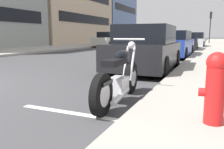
# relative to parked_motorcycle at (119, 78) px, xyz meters

# --- Properties ---
(sidewalk_far_curb) EXTENTS (120.00, 5.00, 0.14)m
(sidewalk_far_curb) POSITION_rel_parked_motorcycle_xyz_m (11.15, 11.49, -0.36)
(sidewalk_far_curb) COLOR #ADA89E
(sidewalk_far_curb) RESTS_ON ground
(parking_stall_stripe) EXTENTS (0.12, 2.20, 0.01)m
(parking_stall_stripe) POSITION_rel_parked_motorcycle_xyz_m (-0.85, 0.26, -0.42)
(parking_stall_stripe) COLOR silver
(parking_stall_stripe) RESTS_ON ground
(parked_motorcycle) EXTENTS (2.13, 0.62, 1.11)m
(parked_motorcycle) POSITION_rel_parked_motorcycle_xyz_m (0.00, 0.00, 0.00)
(parked_motorcycle) COLOR black
(parked_motorcycle) RESTS_ON ground
(parked_car_far_down_curb) EXTENTS (4.12, 1.90, 1.49)m
(parked_car_far_down_curb) POSITION_rel_parked_motorcycle_xyz_m (3.88, 0.56, 0.27)
(parked_car_far_down_curb) COLOR black
(parked_car_far_down_curb) RESTS_ON ground
(parked_car_near_corner) EXTENTS (4.18, 2.02, 1.41)m
(parked_car_near_corner) POSITION_rel_parked_motorcycle_xyz_m (9.15, 0.54, 0.25)
(parked_car_near_corner) COLOR navy
(parked_car_near_corner) RESTS_ON ground
(parked_car_second_in_row) EXTENTS (4.36, 2.09, 1.39)m
(parked_car_second_in_row) POSITION_rel_parked_motorcycle_xyz_m (14.98, 0.50, 0.23)
(parked_car_second_in_row) COLOR black
(parked_car_second_in_row) RESTS_ON ground
(parked_car_behind_motorcycle) EXTENTS (4.21, 1.94, 1.44)m
(parked_car_behind_motorcycle) POSITION_rel_parked_motorcycle_xyz_m (19.97, 0.16, 0.24)
(parked_car_behind_motorcycle) COLOR silver
(parked_car_behind_motorcycle) RESTS_ON ground
(crossing_truck) EXTENTS (2.03, 5.56, 1.89)m
(crossing_truck) POSITION_rel_parked_motorcycle_xyz_m (25.57, 6.18, 0.56)
(crossing_truck) COLOR #141947
(crossing_truck) RESTS_ON ground
(car_opposite_curb) EXTENTS (4.53, 2.00, 1.51)m
(car_opposite_curb) POSITION_rel_parked_motorcycle_xyz_m (17.77, 8.19, 0.27)
(car_opposite_curb) COLOR beige
(car_opposite_curb) RESTS_ON ground
(fire_hydrant) EXTENTS (0.24, 0.36, 0.85)m
(fire_hydrant) POSITION_rel_parked_motorcycle_xyz_m (-0.84, -1.52, 0.16)
(fire_hydrant) COLOR red
(fire_hydrant) RESTS_ON sidewalk_near_curb
(traffic_signal_near_corner) EXTENTS (0.36, 0.28, 4.05)m
(traffic_signal_near_corner) POSITION_rel_parked_motorcycle_xyz_m (29.72, -1.08, 2.64)
(traffic_signal_near_corner) COLOR black
(traffic_signal_near_corner) RESTS_ON sidewalk_near_curb
(townhouse_corner_block) EXTENTS (12.87, 11.85, 11.46)m
(townhouse_corner_block) POSITION_rel_parked_motorcycle_xyz_m (38.37, 19.68, 5.30)
(townhouse_corner_block) COLOR #6B84B2
(townhouse_corner_block) RESTS_ON ground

